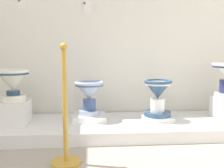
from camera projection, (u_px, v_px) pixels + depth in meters
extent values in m
cube|color=white|center=(124.00, 127.00, 3.20)|extent=(3.42, 0.92, 0.14)
cube|color=white|center=(14.00, 112.00, 3.06)|extent=(0.32, 0.38, 0.26)
cylinder|color=white|center=(14.00, 98.00, 3.04)|extent=(0.27, 0.27, 0.07)
cylinder|color=navy|center=(13.00, 93.00, 3.03)|extent=(0.15, 0.15, 0.05)
cone|color=white|center=(13.00, 81.00, 3.02)|extent=(0.36, 0.36, 0.22)
cylinder|color=navy|center=(12.00, 73.00, 3.01)|extent=(0.35, 0.35, 0.03)
torus|color=white|center=(12.00, 71.00, 3.00)|extent=(0.37, 0.37, 0.04)
cylinder|color=navy|center=(12.00, 72.00, 3.00)|extent=(0.25, 0.25, 0.01)
cube|color=white|center=(89.00, 117.00, 3.22)|extent=(0.39, 0.35, 0.07)
cylinder|color=#A9B7D6|center=(89.00, 112.00, 3.21)|extent=(0.25, 0.25, 0.06)
cylinder|color=#395187|center=(89.00, 105.00, 3.20)|extent=(0.15, 0.15, 0.13)
cone|color=#A9B7D6|center=(89.00, 91.00, 3.18)|extent=(0.34, 0.34, 0.20)
cylinder|color=#395187|center=(89.00, 85.00, 3.17)|extent=(0.33, 0.33, 0.03)
torus|color=#A9B7D6|center=(89.00, 83.00, 3.17)|extent=(0.35, 0.35, 0.04)
cylinder|color=#395187|center=(89.00, 83.00, 3.17)|extent=(0.24, 0.24, 0.01)
cube|color=white|center=(157.00, 118.00, 3.23)|extent=(0.36, 0.29, 0.05)
cylinder|color=#2E4C6C|center=(157.00, 114.00, 3.22)|extent=(0.32, 0.32, 0.05)
cylinder|color=white|center=(157.00, 105.00, 3.21)|extent=(0.17, 0.17, 0.16)
cone|color=#2E4C6C|center=(158.00, 90.00, 3.18)|extent=(0.32, 0.32, 0.20)
cylinder|color=white|center=(158.00, 83.00, 3.17)|extent=(0.31, 0.31, 0.03)
torus|color=#2E4C6C|center=(158.00, 82.00, 3.17)|extent=(0.33, 0.33, 0.04)
cylinder|color=white|center=(158.00, 82.00, 3.17)|extent=(0.22, 0.22, 0.01)
cube|color=white|center=(22.00, 4.00, 3.38)|extent=(0.10, 0.01, 0.12)
cube|color=slate|center=(19.00, 1.00, 3.37)|extent=(0.02, 0.01, 0.02)
cube|color=white|center=(87.00, 7.00, 3.45)|extent=(0.10, 0.01, 0.16)
cube|color=#386BAD|center=(84.00, 3.00, 3.44)|extent=(0.02, 0.01, 0.02)
cylinder|color=gold|center=(66.00, 162.00, 2.32)|extent=(0.26, 0.26, 0.02)
cylinder|color=gold|center=(65.00, 107.00, 2.26)|extent=(0.04, 0.04, 0.95)
sphere|color=gold|center=(64.00, 47.00, 2.20)|extent=(0.06, 0.06, 0.06)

